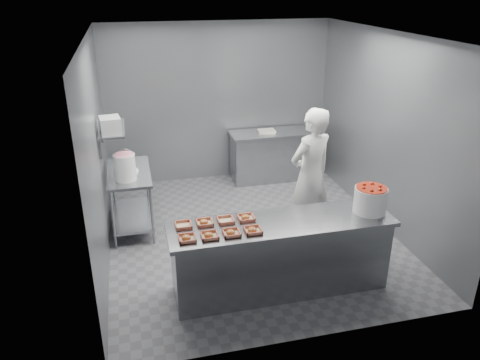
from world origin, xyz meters
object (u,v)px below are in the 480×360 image
object	(u,v)px
tray_7	(246,218)
worker	(310,175)
service_counter	(280,255)
tray_3	(253,230)
strawberry_tub	(370,199)
tray_1	(209,235)
tray_5	(204,222)
glaze_bucket	(125,166)
tray_4	(183,225)
back_counter	(271,155)
tray_2	(231,233)
tray_6	(226,220)
prep_table	(131,191)
appliance	(110,125)
tray_0	(187,238)

from	to	relation	value
tray_7	worker	distance (m)	1.49
service_counter	tray_3	size ratio (longest dim) A/B	13.88
strawberry_tub	tray_7	bearing A→B (deg)	173.71
service_counter	tray_7	world-z (taller)	tray_7
tray_1	strawberry_tub	size ratio (longest dim) A/B	0.49
tray_5	tray_7	bearing A→B (deg)	0.00
tray_7	glaze_bucket	bearing A→B (deg)	130.91
service_counter	tray_4	size ratio (longest dim) A/B	13.88
service_counter	back_counter	bearing A→B (deg)	74.52
tray_2	tray_5	distance (m)	0.38
tray_6	prep_table	bearing A→B (deg)	119.85
tray_2	tray_4	bearing A→B (deg)	147.85
tray_2	appliance	xyz separation A→B (m)	(-1.20, 1.83, 0.75)
service_counter	tray_7	bearing A→B (deg)	158.48
prep_table	tray_7	size ratio (longest dim) A/B	6.40
service_counter	tray_7	size ratio (longest dim) A/B	13.88
tray_1	tray_3	xyz separation A→B (m)	(0.48, 0.00, 0.00)
tray_2	tray_7	size ratio (longest dim) A/B	1.00
tray_2	worker	size ratio (longest dim) A/B	0.10
tray_5	tray_6	xyz separation A→B (m)	(0.24, 0.00, -0.00)
prep_table	tray_4	world-z (taller)	tray_4
tray_2	tray_5	bearing A→B (deg)	128.68
service_counter	tray_0	xyz separation A→B (m)	(-1.10, -0.15, 0.47)
tray_3	strawberry_tub	size ratio (longest dim) A/B	0.49
tray_2	tray_4	size ratio (longest dim) A/B	1.00
tray_1	worker	size ratio (longest dim) A/B	0.10
back_counter	tray_3	xyz separation A→B (m)	(-1.28, -3.40, 0.47)
prep_table	tray_5	xyz separation A→B (m)	(0.79, -1.80, 0.33)
tray_4	glaze_bucket	distance (m)	1.63
strawberry_tub	worker	bearing A→B (deg)	105.35
service_counter	tray_4	world-z (taller)	tray_4
service_counter	glaze_bucket	size ratio (longest dim) A/B	5.83
tray_6	strawberry_tub	xyz separation A→B (m)	(1.70, -0.16, 0.15)
tray_3	tray_0	bearing A→B (deg)	180.00
prep_table	tray_1	xyz separation A→B (m)	(0.79, -2.10, 0.33)
worker	tray_0	bearing A→B (deg)	11.41
tray_5	strawberry_tub	xyz separation A→B (m)	(1.94, -0.16, 0.14)
strawberry_tub	appliance	world-z (taller)	appliance
service_counter	prep_table	size ratio (longest dim) A/B	2.17
tray_7	tray_0	bearing A→B (deg)	-157.40
service_counter	prep_table	xyz separation A→B (m)	(-1.65, 1.95, 0.14)
tray_2	worker	world-z (taller)	worker
tray_4	worker	xyz separation A→B (m)	(1.87, 0.94, 0.03)
tray_4	glaze_bucket	xyz separation A→B (m)	(-0.59, 1.51, 0.17)
tray_1	tray_4	world-z (taller)	tray_1
back_counter	strawberry_tub	distance (m)	3.32
appliance	tray_3	bearing A→B (deg)	-58.75
back_counter	strawberry_tub	world-z (taller)	strawberry_tub
back_counter	tray_5	xyz separation A→B (m)	(-1.76, -3.10, 0.47)
prep_table	tray_4	xyz separation A→B (m)	(0.55, -1.80, 0.33)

